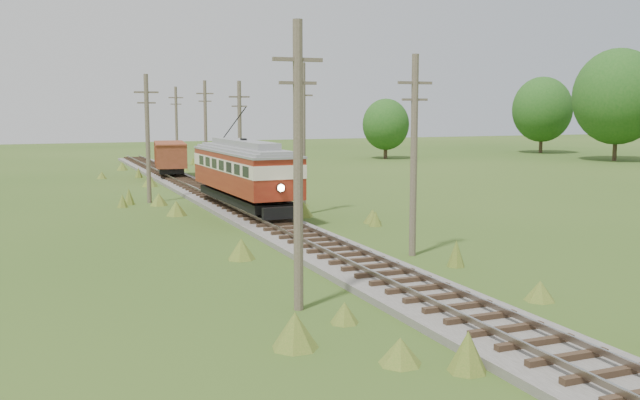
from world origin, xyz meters
name	(u,v)px	position (x,y,z in m)	size (l,w,h in m)	color
railbed_main	(238,208)	(0.00, 34.00, 0.19)	(3.60, 96.00, 0.57)	#605B54
streetcar	(244,169)	(0.00, 32.58, 2.71)	(3.28, 12.92, 5.88)	black
gondola	(170,156)	(0.00, 56.73, 2.02)	(3.77, 8.44, 2.71)	black
gravel_pile	(216,175)	(3.11, 52.32, 0.59)	(3.44, 3.65, 1.25)	gray
utility_pole_r_2	(414,154)	(3.30, 18.00, 4.42)	(1.60, 0.30, 8.60)	brown
utility_pole_r_3	(303,137)	(3.20, 31.00, 4.63)	(1.60, 0.30, 9.00)	brown
utility_pole_r_4	(240,135)	(3.00, 44.00, 4.32)	(1.60, 0.30, 8.40)	brown
utility_pole_r_5	(206,127)	(3.40, 57.00, 4.58)	(1.60, 0.30, 8.90)	brown
utility_pole_r_6	(176,126)	(3.20, 70.00, 4.47)	(1.60, 0.30, 8.70)	brown
utility_pole_l_a	(298,164)	(-4.20, 12.00, 4.63)	(1.60, 0.30, 9.00)	brown
utility_pole_l_b	(148,137)	(-4.50, 40.00, 4.42)	(1.60, 0.30, 8.60)	brown
tree_right_4	(618,97)	(54.00, 58.00, 7.75)	(10.50, 10.50, 13.53)	#38281C
tree_right_5	(542,109)	(56.00, 74.00, 6.19)	(8.40, 8.40, 10.82)	#38281C
tree_mid_b	(386,124)	(30.00, 72.00, 4.33)	(5.88, 5.88, 7.57)	#38281C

